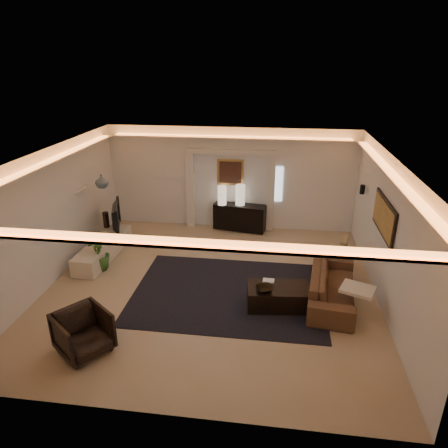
# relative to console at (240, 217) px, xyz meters

# --- Properties ---
(floor) EXTENTS (7.00, 7.00, 0.00)m
(floor) POSITION_rel_console_xyz_m (-0.31, -3.25, -0.40)
(floor) COLOR tan
(floor) RESTS_ON ground
(ceiling) EXTENTS (7.00, 7.00, 0.00)m
(ceiling) POSITION_rel_console_xyz_m (-0.31, -3.25, 2.50)
(ceiling) COLOR white
(ceiling) RESTS_ON ground
(wall_back) EXTENTS (7.00, 0.00, 7.00)m
(wall_back) POSITION_rel_console_xyz_m (-0.31, 0.25, 1.05)
(wall_back) COLOR white
(wall_back) RESTS_ON ground
(wall_front) EXTENTS (7.00, 0.00, 7.00)m
(wall_front) POSITION_rel_console_xyz_m (-0.31, -6.75, 1.05)
(wall_front) COLOR white
(wall_front) RESTS_ON ground
(wall_left) EXTENTS (0.00, 7.00, 7.00)m
(wall_left) POSITION_rel_console_xyz_m (-3.81, -3.25, 1.05)
(wall_left) COLOR white
(wall_left) RESTS_ON ground
(wall_right) EXTENTS (0.00, 7.00, 7.00)m
(wall_right) POSITION_rel_console_xyz_m (3.19, -3.25, 1.05)
(wall_right) COLOR white
(wall_right) RESTS_ON ground
(cove_soffit) EXTENTS (7.00, 7.00, 0.04)m
(cove_soffit) POSITION_rel_console_xyz_m (-0.31, -3.25, 2.22)
(cove_soffit) COLOR silver
(cove_soffit) RESTS_ON ceiling
(daylight_slit) EXTENTS (0.25, 0.03, 1.00)m
(daylight_slit) POSITION_rel_console_xyz_m (1.04, 0.23, 0.95)
(daylight_slit) COLOR white
(daylight_slit) RESTS_ON wall_back
(area_rug) EXTENTS (4.00, 3.00, 0.01)m
(area_rug) POSITION_rel_console_xyz_m (0.09, -3.45, -0.39)
(area_rug) COLOR black
(area_rug) RESTS_ON ground
(pilaster_left) EXTENTS (0.22, 0.20, 2.20)m
(pilaster_left) POSITION_rel_console_xyz_m (-1.46, 0.15, 0.70)
(pilaster_left) COLOR silver
(pilaster_left) RESTS_ON ground
(pilaster_right) EXTENTS (0.22, 0.20, 2.20)m
(pilaster_right) POSITION_rel_console_xyz_m (0.84, 0.15, 0.70)
(pilaster_right) COLOR silver
(pilaster_right) RESTS_ON ground
(alcove_header) EXTENTS (2.52, 0.20, 0.12)m
(alcove_header) POSITION_rel_console_xyz_m (-0.31, 0.15, 1.85)
(alcove_header) COLOR silver
(alcove_header) RESTS_ON wall_back
(painting_frame) EXTENTS (0.74, 0.04, 0.74)m
(painting_frame) POSITION_rel_console_xyz_m (-0.31, 0.22, 1.25)
(painting_frame) COLOR tan
(painting_frame) RESTS_ON wall_back
(painting_canvas) EXTENTS (0.62, 0.02, 0.62)m
(painting_canvas) POSITION_rel_console_xyz_m (-0.31, 0.19, 1.25)
(painting_canvas) COLOR #4C2D1E
(painting_canvas) RESTS_ON wall_back
(art_panel_frame) EXTENTS (0.04, 1.64, 0.74)m
(art_panel_frame) POSITION_rel_console_xyz_m (3.16, -2.95, 1.30)
(art_panel_frame) COLOR black
(art_panel_frame) RESTS_ON wall_right
(art_panel_gold) EXTENTS (0.02, 1.50, 0.62)m
(art_panel_gold) POSITION_rel_console_xyz_m (3.14, -2.95, 1.30)
(art_panel_gold) COLOR tan
(art_panel_gold) RESTS_ON wall_right
(wall_sconce) EXTENTS (0.12, 0.12, 0.22)m
(wall_sconce) POSITION_rel_console_xyz_m (3.07, -1.05, 1.28)
(wall_sconce) COLOR black
(wall_sconce) RESTS_ON wall_right
(wall_niche) EXTENTS (0.10, 0.55, 0.04)m
(wall_niche) POSITION_rel_console_xyz_m (-3.75, -1.85, 1.25)
(wall_niche) COLOR silver
(wall_niche) RESTS_ON wall_left
(console) EXTENTS (1.54, 0.71, 0.74)m
(console) POSITION_rel_console_xyz_m (0.00, 0.00, 0.00)
(console) COLOR black
(console) RESTS_ON ground
(lamp_left) EXTENTS (0.30, 0.30, 0.54)m
(lamp_left) POSITION_rel_console_xyz_m (-0.51, -0.05, 0.69)
(lamp_left) COLOR beige
(lamp_left) RESTS_ON console
(lamp_right) EXTENTS (0.34, 0.34, 0.59)m
(lamp_right) POSITION_rel_console_xyz_m (0.00, 0.00, 0.69)
(lamp_right) COLOR beige
(lamp_right) RESTS_ON console
(media_ledge) EXTENTS (0.66, 2.29, 0.42)m
(media_ledge) POSITION_rel_console_xyz_m (-3.19, -2.22, -0.18)
(media_ledge) COLOR beige
(media_ledge) RESTS_ON ground
(tv) EXTENTS (1.22, 0.56, 0.71)m
(tv) POSITION_rel_console_xyz_m (-3.21, -1.42, 0.41)
(tv) COLOR black
(tv) RESTS_ON media_ledge
(figurine) EXTENTS (0.17, 0.17, 0.42)m
(figurine) POSITION_rel_console_xyz_m (-3.46, -1.31, 0.24)
(figurine) COLOR black
(figurine) RESTS_ON media_ledge
(ginger_jar) EXTENTS (0.38, 0.38, 0.33)m
(ginger_jar) POSITION_rel_console_xyz_m (-3.26, -1.72, 1.44)
(ginger_jar) COLOR #4C5965
(ginger_jar) RESTS_ON wall_niche
(plant) EXTENTS (0.70, 0.70, 0.89)m
(plant) POSITION_rel_console_xyz_m (-3.04, -2.81, 0.05)
(plant) COLOR #305D23
(plant) RESTS_ON ground
(sofa) EXTENTS (2.32, 1.15, 0.65)m
(sofa) POSITION_rel_console_xyz_m (2.24, -3.42, -0.07)
(sofa) COLOR black
(sofa) RESTS_ON ground
(throw_blanket) EXTENTS (0.75, 0.69, 0.07)m
(throw_blanket) POSITION_rel_console_xyz_m (2.64, -3.88, 0.15)
(throw_blanket) COLOR silver
(throw_blanket) RESTS_ON sofa
(throw_pillow) EXTENTS (0.25, 0.48, 0.46)m
(throw_pillow) POSITION_rel_console_xyz_m (2.62, -2.03, 0.15)
(throw_pillow) COLOR tan
(throw_pillow) RESTS_ON sofa
(coffee_table) EXTENTS (1.30, 0.80, 0.46)m
(coffee_table) POSITION_rel_console_xyz_m (1.15, -3.81, -0.20)
(coffee_table) COLOR black
(coffee_table) RESTS_ON ground
(bowl) EXTENTS (0.44, 0.44, 0.08)m
(bowl) POSITION_rel_console_xyz_m (0.87, -3.97, 0.05)
(bowl) COLOR black
(bowl) RESTS_ON coffee_table
(magazine) EXTENTS (0.24, 0.18, 0.03)m
(magazine) POSITION_rel_console_xyz_m (0.93, -3.61, 0.02)
(magazine) COLOR white
(magazine) RESTS_ON coffee_table
(armchair) EXTENTS (1.15, 1.14, 0.75)m
(armchair) POSITION_rel_console_xyz_m (-2.10, -5.61, -0.02)
(armchair) COLOR black
(armchair) RESTS_ON ground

